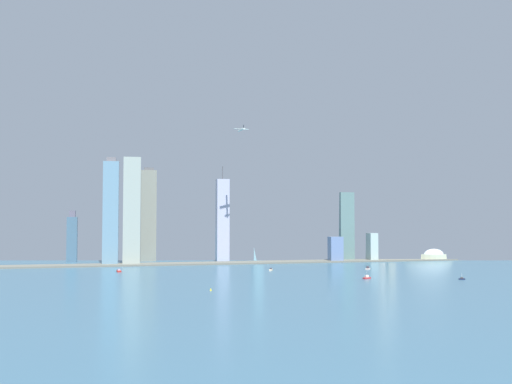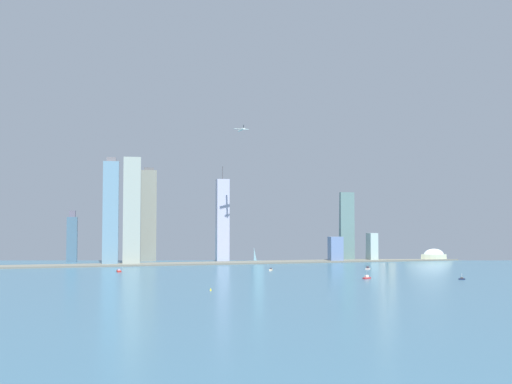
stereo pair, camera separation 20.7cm
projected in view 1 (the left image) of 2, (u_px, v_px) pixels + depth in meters
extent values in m
plane|color=#365E77|center=(330.00, 297.00, 533.43)|extent=(6000.00, 6000.00, 0.00)
cube|color=#63645A|center=(244.00, 263.00, 935.70)|extent=(794.60, 43.04, 2.48)
cylinder|color=beige|center=(381.00, 207.00, 1020.33)|extent=(15.60, 15.60, 191.92)
ellipsoid|color=#7AA8AB|center=(380.00, 156.00, 1024.84)|extent=(38.16, 38.16, 11.33)
torus|color=beige|center=(380.00, 158.00, 1024.65)|extent=(34.70, 34.70, 2.27)
cone|color=silver|center=(380.00, 126.00, 1027.40)|extent=(7.80, 7.80, 98.14)
cylinder|color=beige|center=(427.00, 256.00, 1039.63)|extent=(92.22, 92.22, 11.16)
ellipsoid|color=silver|center=(427.00, 253.00, 1039.90)|extent=(87.61, 87.61, 50.77)
cube|color=#B0A88A|center=(389.00, 237.00, 1044.35)|extent=(14.57, 21.23, 80.26)
cube|color=#645755|center=(389.00, 214.00, 1046.45)|extent=(8.74, 12.74, 9.21)
cube|color=#919E95|center=(132.00, 211.00, 906.79)|extent=(27.77, 13.43, 176.43)
cube|color=gray|center=(148.00, 216.00, 990.40)|extent=(27.38, 21.23, 161.61)
cube|color=#545559|center=(149.00, 169.00, 994.31)|extent=(16.43, 12.74, 5.20)
cube|color=#A6A9C6|center=(222.00, 220.00, 988.90)|extent=(21.97, 22.56, 145.64)
cylinder|color=#4C4C51|center=(223.00, 173.00, 992.87)|extent=(1.60, 1.60, 23.41)
cube|color=#426278|center=(72.00, 240.00, 961.64)|extent=(17.19, 14.13, 78.18)
cube|color=#595667|center=(72.00, 214.00, 963.74)|extent=(10.31, 8.48, 11.36)
cube|color=#7CA6B0|center=(257.00, 229.00, 1015.10)|extent=(17.78, 23.87, 112.12)
cylinder|color=#4C4C51|center=(257.00, 192.00, 1018.28)|extent=(1.60, 1.60, 23.54)
cube|color=slate|center=(346.00, 226.00, 1000.21)|extent=(26.09, 13.66, 122.82)
cube|color=#6289A1|center=(111.00, 213.00, 910.00)|extent=(25.03, 26.99, 169.12)
cube|color=slate|center=(111.00, 160.00, 914.13)|extent=(15.02, 16.19, 7.03)
cube|color=#6078A5|center=(336.00, 249.00, 970.57)|extent=(22.83, 18.69, 43.70)
cube|color=#A4BCB7|center=(371.00, 247.00, 993.97)|extent=(14.57, 26.93, 49.54)
cube|color=#9BABB3|center=(388.00, 218.00, 1102.20)|extent=(21.93, 14.97, 152.15)
cube|color=#4F5C65|center=(388.00, 178.00, 1105.95)|extent=(13.16, 8.98, 7.66)
cube|color=black|center=(462.00, 279.00, 688.53)|extent=(7.93, 3.93, 1.39)
cube|color=#3F3937|center=(462.00, 278.00, 688.60)|extent=(3.62, 2.22, 1.51)
cylinder|color=silver|center=(462.00, 275.00, 688.74)|extent=(0.24, 0.24, 4.55)
cube|color=#B0241B|center=(119.00, 271.00, 789.34)|extent=(7.31, 17.19, 1.83)
cube|color=#9492A9|center=(119.00, 270.00, 789.43)|extent=(4.62, 7.73, 1.92)
cube|color=beige|center=(271.00, 270.00, 806.99)|extent=(7.81, 11.77, 2.16)
cube|color=#302F3B|center=(271.00, 268.00, 807.09)|extent=(4.31, 5.55, 1.88)
cube|color=beige|center=(368.00, 269.00, 823.53)|extent=(10.23, 10.74, 1.97)
cube|color=#392E37|center=(368.00, 267.00, 823.64)|extent=(5.27, 5.42, 2.67)
cube|color=#A8292C|center=(367.00, 278.00, 697.31)|extent=(11.47, 7.38, 1.91)
cube|color=silver|center=(367.00, 276.00, 697.42)|extent=(5.39, 4.21, 2.71)
cylinder|color=silver|center=(367.00, 273.00, 697.60)|extent=(0.24, 0.24, 5.15)
cone|color=yellow|center=(211.00, 289.00, 583.62)|extent=(1.91, 1.91, 2.98)
cylinder|color=silver|center=(241.00, 130.00, 904.58)|extent=(6.95, 26.19, 2.80)
sphere|color=silver|center=(238.00, 131.00, 916.67)|extent=(2.80, 2.80, 2.80)
cube|color=silver|center=(241.00, 129.00, 904.64)|extent=(26.07, 7.45, 0.50)
cube|color=silver|center=(244.00, 129.00, 894.45)|extent=(9.31, 3.77, 0.40)
cube|color=#2D333D|center=(244.00, 126.00, 894.61)|extent=(0.87, 2.39, 5.00)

